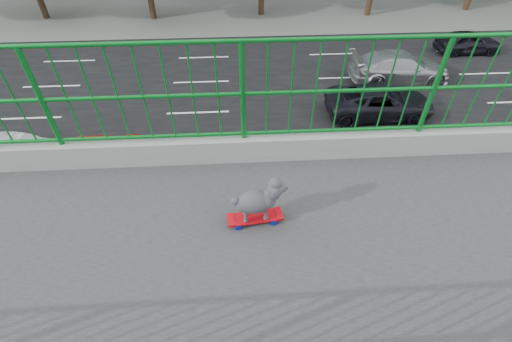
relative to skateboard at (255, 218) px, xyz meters
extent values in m
cube|color=black|center=(-12.57, -2.07, -7.04)|extent=(18.00, 90.00, 0.02)
cube|color=#2D2D2F|center=(0.43, -2.07, -0.30)|extent=(3.00, 24.00, 0.50)
cube|color=gray|center=(-0.97, -2.07, 0.10)|extent=(0.20, 24.00, 0.30)
cylinder|color=#0C6F22|center=(-0.97, -2.07, 1.35)|extent=(0.04, 24.00, 0.04)
cylinder|color=#0C6F22|center=(-0.97, -2.07, 0.80)|extent=(0.04, 24.00, 0.04)
cylinder|color=#0C6F22|center=(-0.97, -2.07, 0.80)|extent=(0.06, 0.06, 1.10)
cube|color=red|center=(0.00, 0.00, 0.01)|extent=(0.22, 0.55, 0.02)
cube|color=#99999E|center=(0.02, -0.17, -0.01)|extent=(0.10, 0.05, 0.02)
cylinder|color=#0715A3|center=(-0.05, -0.18, -0.02)|extent=(0.04, 0.07, 0.06)
sphere|color=yellow|center=(-0.05, -0.18, -0.02)|extent=(0.03, 0.03, 0.03)
cylinder|color=#0715A3|center=(0.09, -0.16, -0.02)|extent=(0.04, 0.07, 0.06)
sphere|color=yellow|center=(0.09, -0.16, -0.02)|extent=(0.03, 0.03, 0.03)
cube|color=#99999E|center=(-0.02, 0.17, -0.01)|extent=(0.10, 0.05, 0.02)
cylinder|color=#0715A3|center=(-0.09, 0.16, -0.02)|extent=(0.04, 0.07, 0.06)
sphere|color=yellow|center=(-0.09, 0.16, -0.02)|extent=(0.03, 0.03, 0.03)
cylinder|color=#0715A3|center=(0.05, 0.18, -0.02)|extent=(0.04, 0.07, 0.06)
sphere|color=yellow|center=(0.05, 0.18, -0.02)|extent=(0.03, 0.03, 0.03)
ellipsoid|color=#2C292E|center=(0.00, 0.00, 0.23)|extent=(0.25, 0.36, 0.23)
sphere|color=#2C292E|center=(-0.02, 0.19, 0.38)|extent=(0.15, 0.15, 0.15)
sphere|color=black|center=(-0.03, 0.29, 0.36)|extent=(0.03, 0.03, 0.03)
sphere|color=#2C292E|center=(0.02, -0.18, 0.27)|extent=(0.08, 0.08, 0.08)
cylinder|color=#2C292E|center=(-0.06, 0.09, 0.09)|extent=(0.03, 0.03, 0.14)
cylinder|color=#2C292E|center=(0.04, 0.10, 0.09)|extent=(0.03, 0.03, 0.14)
cylinder|color=#2C292E|center=(-0.04, -0.10, 0.09)|extent=(0.03, 0.03, 0.14)
cylinder|color=#2C292E|center=(0.06, -0.09, 0.09)|extent=(0.03, 0.03, 0.14)
imported|color=red|center=(-5.57, 7.43, -6.26)|extent=(1.86, 4.63, 1.58)
imported|color=black|center=(-11.97, 6.55, -6.35)|extent=(2.33, 5.05, 1.40)
imported|color=#9F9FA4|center=(-15.17, 8.66, -6.28)|extent=(2.17, 5.35, 1.55)
imported|color=black|center=(-18.37, 14.13, -6.40)|extent=(1.55, 3.85, 1.31)
imported|color=red|center=(-5.57, 1.66, -6.28)|extent=(1.64, 4.71, 1.55)
imported|color=red|center=(-8.77, -6.06, -6.40)|extent=(2.16, 4.68, 1.30)
camera|label=1|loc=(2.24, -0.12, 2.70)|focal=25.14mm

